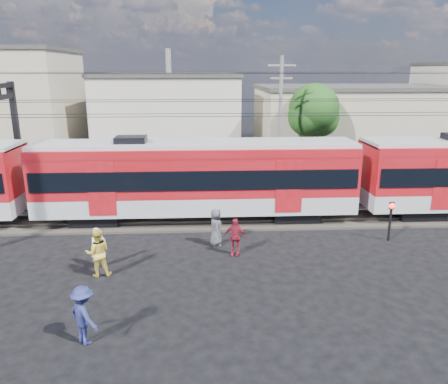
# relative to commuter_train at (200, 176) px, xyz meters

# --- Properties ---
(ground) EXTENTS (120.00, 120.00, 0.00)m
(ground) POSITION_rel_commuter_train_xyz_m (-0.73, -8.00, -2.40)
(ground) COLOR black
(ground) RESTS_ON ground
(track_bed) EXTENTS (70.00, 3.40, 0.12)m
(track_bed) POSITION_rel_commuter_train_xyz_m (-0.73, 0.00, -2.34)
(track_bed) COLOR #2D2823
(track_bed) RESTS_ON ground
(rail_near) EXTENTS (70.00, 0.12, 0.12)m
(rail_near) POSITION_rel_commuter_train_xyz_m (-0.73, -0.75, -2.22)
(rail_near) COLOR #59544C
(rail_near) RESTS_ON track_bed
(rail_far) EXTENTS (70.00, 0.12, 0.12)m
(rail_far) POSITION_rel_commuter_train_xyz_m (-0.73, 0.75, -2.22)
(rail_far) COLOR #59544C
(rail_far) RESTS_ON track_bed
(commuter_train) EXTENTS (50.30, 3.08, 4.17)m
(commuter_train) POSITION_rel_commuter_train_xyz_m (0.00, 0.00, 0.00)
(commuter_train) COLOR black
(commuter_train) RESTS_ON ground
(catenary) EXTENTS (70.00, 9.30, 7.52)m
(catenary) POSITION_rel_commuter_train_xyz_m (-9.38, -0.00, 2.73)
(catenary) COLOR black
(catenary) RESTS_ON ground
(building_midwest) EXTENTS (12.24, 12.24, 7.30)m
(building_midwest) POSITION_rel_commuter_train_xyz_m (-2.73, 19.00, 1.25)
(building_midwest) COLOR beige
(building_midwest) RESTS_ON ground
(building_mideast) EXTENTS (16.32, 10.20, 6.30)m
(building_mideast) POSITION_rel_commuter_train_xyz_m (13.27, 16.00, 0.75)
(building_mideast) COLOR tan
(building_mideast) RESTS_ON ground
(utility_pole_mid) EXTENTS (1.80, 0.24, 8.50)m
(utility_pole_mid) POSITION_rel_commuter_train_xyz_m (5.27, 7.00, 2.13)
(utility_pole_mid) COLOR slate
(utility_pole_mid) RESTS_ON ground
(tree_near) EXTENTS (3.82, 3.64, 6.72)m
(tree_near) POSITION_rel_commuter_train_xyz_m (8.46, 10.09, 2.26)
(tree_near) COLOR #382619
(tree_near) RESTS_ON ground
(pedestrian_a) EXTENTS (0.74, 0.66, 1.69)m
(pedestrian_a) POSITION_rel_commuter_train_xyz_m (-4.07, -5.41, -1.56)
(pedestrian_a) COLOR silver
(pedestrian_a) RESTS_ON ground
(pedestrian_b) EXTENTS (1.03, 0.87, 1.89)m
(pedestrian_b) POSITION_rel_commuter_train_xyz_m (-3.94, -6.08, -1.46)
(pedestrian_b) COLOR #E3C747
(pedestrian_b) RESTS_ON ground
(pedestrian_c) EXTENTS (1.30, 1.28, 1.79)m
(pedestrian_c) POSITION_rel_commuter_train_xyz_m (-3.39, -10.41, -1.51)
(pedestrian_c) COLOR navy
(pedestrian_c) RESTS_ON ground
(pedestrian_d) EXTENTS (1.05, 0.69, 1.65)m
(pedestrian_d) POSITION_rel_commuter_train_xyz_m (1.42, -4.43, -1.57)
(pedestrian_d) COLOR maroon
(pedestrian_d) RESTS_ON ground
(pedestrian_e) EXTENTS (0.60, 0.87, 1.72)m
(pedestrian_e) POSITION_rel_commuter_train_xyz_m (0.66, -3.33, -1.54)
(pedestrian_e) COLOR #47474B
(pedestrian_e) RESTS_ON ground
(crossing_signal) EXTENTS (0.27, 0.27, 1.87)m
(crossing_signal) POSITION_rel_commuter_train_xyz_m (8.67, -3.19, -1.11)
(crossing_signal) COLOR black
(crossing_signal) RESTS_ON ground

